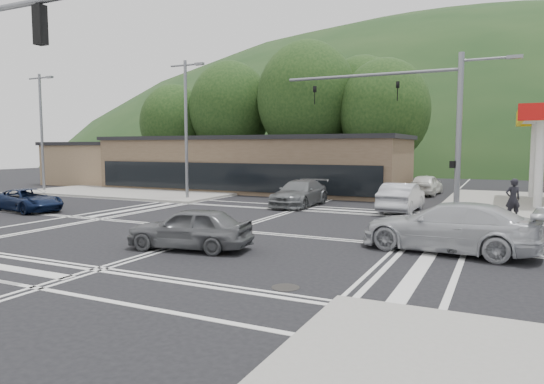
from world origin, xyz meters
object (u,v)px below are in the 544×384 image
at_px(car_silver_east, 449,227).
at_px(pedestrian, 513,199).
at_px(car_queue_b, 426,185).
at_px(car_northbound, 300,193).
at_px(car_grey_center, 190,228).
at_px(car_queue_a, 401,197).
at_px(car_blue_west, 28,200).

xyz_separation_m(car_silver_east, pedestrian, (2.01, 7.86, 0.26)).
xyz_separation_m(car_queue_b, car_northbound, (-5.74, -10.00, 0.00)).
height_order(car_grey_center, car_queue_b, car_queue_b).
distance_m(car_grey_center, car_silver_east, 8.64).
relative_size(car_grey_center, pedestrian, 2.25).
distance_m(car_grey_center, car_northbound, 12.82).
height_order(car_silver_east, car_queue_a, car_silver_east).
relative_size(car_silver_east, car_queue_b, 1.28).
bearing_deg(pedestrian, car_grey_center, 23.16).
xyz_separation_m(car_queue_a, car_queue_b, (-0.13, 10.00, -0.02)).
height_order(car_silver_east, pedestrian, pedestrian).
relative_size(car_blue_west, car_silver_east, 0.77).
bearing_deg(car_queue_a, pedestrian, 165.41).
bearing_deg(car_queue_a, car_queue_b, -88.04).
xyz_separation_m(car_queue_a, pedestrian, (5.31, -1.50, 0.31)).
relative_size(car_silver_east, car_northbound, 1.09).
height_order(car_queue_a, car_northbound, car_queue_a).
bearing_deg(car_queue_b, car_silver_east, 103.48).
relative_size(car_silver_east, pedestrian, 3.03).
height_order(car_silver_east, car_queue_b, car_silver_east).
xyz_separation_m(car_queue_a, car_northbound, (-5.88, 0.00, -0.02)).
relative_size(car_northbound, pedestrian, 2.79).
height_order(car_blue_west, car_queue_a, car_queue_a).
distance_m(car_queue_a, car_queue_b, 10.00).
height_order(car_grey_center, car_silver_east, car_silver_east).
height_order(car_blue_west, pedestrian, pedestrian).
bearing_deg(car_northbound, car_grey_center, -84.30).
xyz_separation_m(car_northbound, pedestrian, (11.18, -1.50, 0.33)).
height_order(car_queue_a, car_queue_b, car_queue_a).
height_order(car_blue_west, car_northbound, car_northbound).
bearing_deg(car_grey_center, car_silver_east, 103.48).
relative_size(car_grey_center, car_northbound, 0.81).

